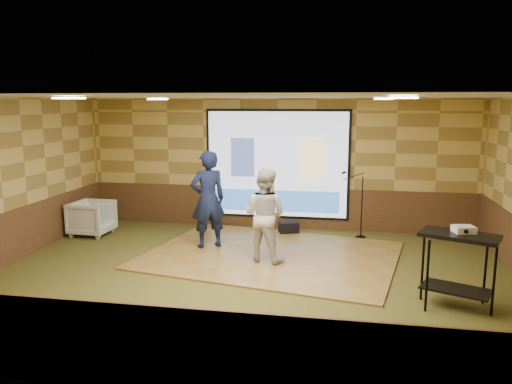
% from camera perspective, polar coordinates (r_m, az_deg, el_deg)
% --- Properties ---
extents(ground, '(9.00, 9.00, 0.00)m').
position_cam_1_polar(ground, '(8.52, -0.82, -9.77)').
color(ground, '#323A1A').
rests_on(ground, ground).
extents(room_shell, '(9.04, 7.04, 3.02)m').
position_cam_1_polar(room_shell, '(8.05, -0.86, 4.38)').
color(room_shell, tan).
rests_on(room_shell, ground).
extents(wainscot_back, '(9.00, 0.04, 0.95)m').
position_cam_1_polar(wainscot_back, '(11.70, 2.40, -1.79)').
color(wainscot_back, '#452F17').
rests_on(wainscot_back, ground).
extents(wainscot_front, '(9.00, 0.04, 0.95)m').
position_cam_1_polar(wainscot_front, '(5.24, -8.42, -17.68)').
color(wainscot_front, '#452F17').
rests_on(wainscot_front, ground).
extents(wainscot_left, '(0.04, 7.00, 0.95)m').
position_cam_1_polar(wainscot_left, '(10.19, -26.51, -4.72)').
color(wainscot_left, '#452F17').
rests_on(wainscot_left, ground).
extents(projector_screen, '(3.32, 0.06, 2.52)m').
position_cam_1_polar(projector_screen, '(11.49, 2.41, 3.05)').
color(projector_screen, black).
rests_on(projector_screen, room_shell).
extents(downlight_nw, '(0.32, 0.32, 0.02)m').
position_cam_1_polar(downlight_nw, '(10.35, -11.16, 10.37)').
color(downlight_nw, beige).
rests_on(downlight_nw, room_shell).
extents(downlight_ne, '(0.32, 0.32, 0.02)m').
position_cam_1_polar(downlight_ne, '(9.68, 14.35, 10.26)').
color(downlight_ne, beige).
rests_on(downlight_ne, room_shell).
extents(downlight_sw, '(0.32, 0.32, 0.02)m').
position_cam_1_polar(downlight_sw, '(7.37, -20.58, 10.02)').
color(downlight_sw, beige).
rests_on(downlight_sw, room_shell).
extents(downlight_se, '(0.32, 0.32, 0.02)m').
position_cam_1_polar(downlight_se, '(6.39, 16.46, 10.30)').
color(downlight_se, beige).
rests_on(downlight_se, room_shell).
extents(dance_floor, '(5.20, 4.32, 0.03)m').
position_cam_1_polar(dance_floor, '(9.67, 1.75, -7.20)').
color(dance_floor, olive).
rests_on(dance_floor, ground).
extents(player_left, '(0.85, 0.78, 1.94)m').
position_cam_1_polar(player_left, '(9.96, -5.50, -0.85)').
color(player_left, '#131A3D').
rests_on(player_left, dance_floor).
extents(player_right, '(0.99, 0.87, 1.71)m').
position_cam_1_polar(player_right, '(9.09, 0.99, -2.64)').
color(player_right, beige).
rests_on(player_right, dance_floor).
extents(av_table, '(1.04, 0.55, 1.10)m').
position_cam_1_polar(av_table, '(7.67, 22.12, -6.62)').
color(av_table, black).
rests_on(av_table, ground).
extents(projector, '(0.33, 0.29, 0.09)m').
position_cam_1_polar(projector, '(7.66, 22.66, -3.95)').
color(projector, silver).
rests_on(projector, av_table).
extents(mic_stand, '(0.57, 0.23, 1.45)m').
position_cam_1_polar(mic_stand, '(11.05, 11.67, -2.62)').
color(mic_stand, black).
rests_on(mic_stand, ground).
extents(banquet_chair, '(0.87, 0.85, 0.76)m').
position_cam_1_polar(banquet_chair, '(11.63, -18.23, -2.84)').
color(banquet_chair, gray).
rests_on(banquet_chair, ground).
extents(duffel_bag, '(0.50, 0.41, 0.27)m').
position_cam_1_polar(duffel_bag, '(11.22, 3.75, -4.12)').
color(duffel_bag, black).
rests_on(duffel_bag, ground).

